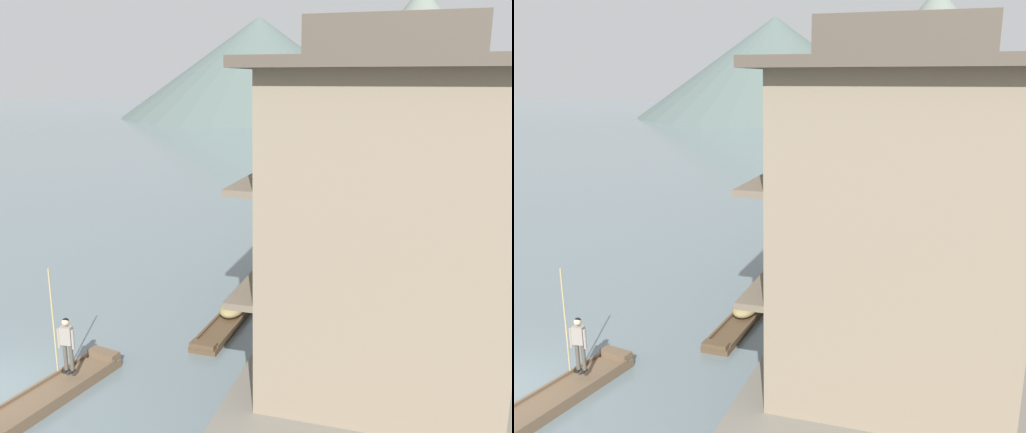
# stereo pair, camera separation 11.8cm
# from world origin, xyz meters

# --- Properties ---
(riverbank_right) EXTENTS (18.00, 110.00, 0.78)m
(riverbank_right) POSITION_xyz_m (15.99, 30.00, 0.39)
(riverbank_right) COLOR #6B665B
(riverbank_right) RESTS_ON ground
(boat_foreground_poled) EXTENTS (1.97, 5.01, 0.45)m
(boat_foreground_poled) POSITION_xyz_m (2.05, 0.14, 0.15)
(boat_foreground_poled) COLOR brown
(boat_foreground_poled) RESTS_ON ground
(boatman_person) EXTENTS (0.57, 0.28, 3.04)m
(boatman_person) POSITION_xyz_m (2.20, 1.04, 1.46)
(boatman_person) COLOR black
(boatman_person) RESTS_ON boat_foreground_poled
(boat_moored_nearest) EXTENTS (4.15, 1.45, 0.49)m
(boat_moored_nearest) POSITION_xyz_m (-0.12, 40.37, 0.17)
(boat_moored_nearest) COLOR brown
(boat_moored_nearest) RESTS_ON ground
(boat_moored_second) EXTENTS (1.09, 5.44, 0.64)m
(boat_moored_second) POSITION_xyz_m (5.15, 6.44, 0.20)
(boat_moored_second) COLOR brown
(boat_moored_second) RESTS_ON ground
(boat_moored_third) EXTENTS (1.77, 5.55, 0.46)m
(boat_moored_third) POSITION_xyz_m (5.77, 20.19, 0.15)
(boat_moored_third) COLOR brown
(boat_moored_third) RESTS_ON ground
(boat_moored_far) EXTENTS (3.92, 2.56, 0.62)m
(boat_moored_far) POSITION_xyz_m (1.27, 27.83, 0.21)
(boat_moored_far) COLOR brown
(boat_moored_far) RESTS_ON ground
(boat_midriver_drifting) EXTENTS (1.63, 4.92, 0.67)m
(boat_midriver_drifting) POSITION_xyz_m (5.43, 31.01, 0.22)
(boat_midriver_drifting) COLOR #33281E
(boat_midriver_drifting) RESTS_ON ground
(house_waterfront_nearest) EXTENTS (6.56, 6.99, 8.74)m
(house_waterfront_nearest) POSITION_xyz_m (10.53, 3.19, 5.08)
(house_waterfront_nearest) COLOR #7F705B
(house_waterfront_nearest) RESTS_ON riverbank_right
(house_waterfront_second) EXTENTS (6.73, 6.05, 8.74)m
(house_waterfront_second) POSITION_xyz_m (10.61, 10.02, 5.09)
(house_waterfront_second) COLOR gray
(house_waterfront_second) RESTS_ON riverbank_right
(house_waterfront_tall) EXTENTS (6.27, 6.86, 6.14)m
(house_waterfront_tall) POSITION_xyz_m (10.39, 16.78, 3.79)
(house_waterfront_tall) COLOR gray
(house_waterfront_tall) RESTS_ON riverbank_right
(house_waterfront_narrow) EXTENTS (5.65, 8.28, 6.14)m
(house_waterfront_narrow) POSITION_xyz_m (10.08, 24.35, 3.78)
(house_waterfront_narrow) COLOR #75604C
(house_waterfront_narrow) RESTS_ON riverbank_right
(house_waterfront_far) EXTENTS (6.47, 6.09, 6.14)m
(house_waterfront_far) POSITION_xyz_m (10.49, 31.49, 3.79)
(house_waterfront_far) COLOR #75604C
(house_waterfront_far) RESTS_ON riverbank_right
(hill_far_west) EXTENTS (62.38, 62.38, 21.92)m
(hill_far_west) POSITION_xyz_m (-24.89, 113.27, 10.96)
(hill_far_west) COLOR #4C5B56
(hill_far_west) RESTS_ON ground
(hill_far_centre) EXTENTS (40.42, 40.42, 25.26)m
(hill_far_centre) POSITION_xyz_m (9.82, 102.39, 12.63)
(hill_far_centre) COLOR slate
(hill_far_centre) RESTS_ON ground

